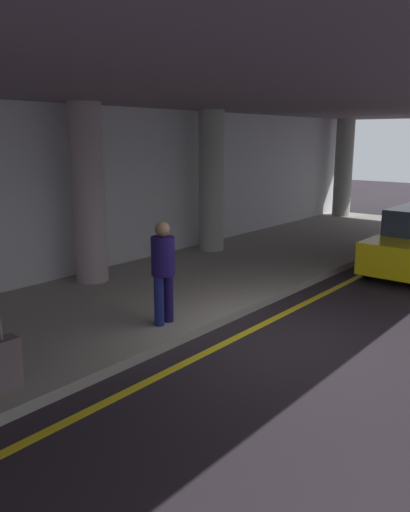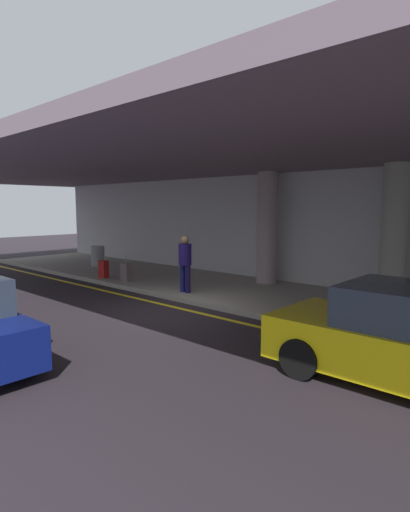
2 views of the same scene
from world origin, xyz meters
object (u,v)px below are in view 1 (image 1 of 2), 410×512
Objects in this scene: traveler_with_luggage at (163,266)px; support_column_left_mid at (211,182)px; support_column_far_left at (89,195)px; suitcase_upright_secondary at (4,363)px; support_column_center at (343,168)px.

support_column_left_mid is at bearing -114.61° from traveler_with_luggage.
support_column_left_mid is (4.00, 0.00, 0.00)m from support_column_far_left.
traveler_with_luggage reaches higher than suitcase_upright_secondary.
support_column_far_left is at bearing 48.26° from suitcase_upright_secondary.
suitcase_upright_secondary is (-3.69, -2.99, -1.51)m from support_column_far_left.
support_column_far_left is 12.00m from support_column_center.
support_column_far_left is at bearing -72.39° from traveler_with_luggage.
support_column_left_mid is 5.77m from traveler_with_luggage.
traveler_with_luggage is (-4.88, -2.95, -0.86)m from support_column_left_mid.
support_column_center reaches higher than traveler_with_luggage.
traveler_with_luggage is at bearing -167.10° from support_column_center.
support_column_far_left is 2.17× the size of traveler_with_luggage.
support_column_left_mid is 8.39m from suitcase_upright_secondary.
support_column_far_left is 4.99m from suitcase_upright_secondary.
support_column_far_left reaches higher than traveler_with_luggage.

